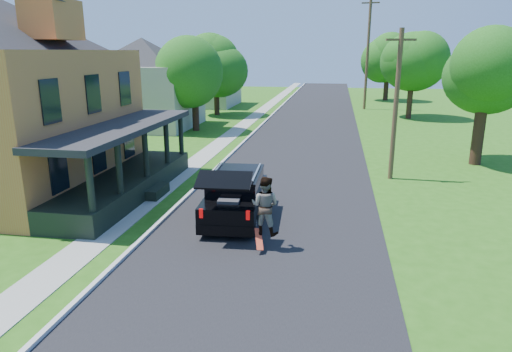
% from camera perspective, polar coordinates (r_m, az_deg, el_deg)
% --- Properties ---
extents(ground, '(140.00, 140.00, 0.00)m').
position_cam_1_polar(ground, '(13.67, -0.29, -11.40)').
color(ground, '#245711').
rests_on(ground, ground).
extents(street, '(8.00, 120.00, 0.02)m').
position_cam_1_polar(street, '(32.66, 5.98, 4.41)').
color(street, black).
rests_on(street, ground).
extents(curb, '(0.15, 120.00, 0.12)m').
position_cam_1_polar(curb, '(33.18, -1.03, 4.67)').
color(curb, '#AEAEA9').
rests_on(curb, ground).
extents(sidewalk, '(1.30, 120.00, 0.03)m').
position_cam_1_polar(sidewalk, '(33.51, -3.65, 4.74)').
color(sidewalk, gray).
rests_on(sidewalk, ground).
extents(front_walk, '(6.50, 1.20, 0.03)m').
position_cam_1_polar(front_walk, '(22.33, -22.08, -1.80)').
color(front_walk, gray).
rests_on(front_walk, ground).
extents(neighbor_house_mid, '(12.78, 12.78, 8.30)m').
position_cam_1_polar(neighbor_house_mid, '(39.32, -13.86, 12.06)').
color(neighbor_house_mid, '#A29F8F').
rests_on(neighbor_house_mid, ground).
extents(neighbor_house_far, '(12.78, 12.78, 8.30)m').
position_cam_1_polar(neighbor_house_far, '(54.35, -6.99, 13.18)').
color(neighbor_house_far, '#A29F8F').
rests_on(neighbor_house_far, ground).
extents(black_suv, '(2.20, 5.15, 2.35)m').
position_cam_1_polar(black_suv, '(17.15, -2.57, -2.50)').
color(black_suv, black).
rests_on(black_suv, ground).
extents(skateboarder, '(1.04, 0.88, 1.89)m').
position_cam_1_polar(skateboarder, '(14.46, 1.12, -3.70)').
color(skateboarder, black).
rests_on(skateboarder, ground).
extents(skateboard, '(0.39, 0.73, 0.52)m').
position_cam_1_polar(skateboard, '(14.58, 0.37, -7.99)').
color(skateboard, '#B3290F').
rests_on(skateboard, ground).
extents(tree_left_mid, '(5.25, 5.19, 7.39)m').
position_cam_1_polar(tree_left_mid, '(36.67, -7.78, 12.97)').
color(tree_left_mid, black).
rests_on(tree_left_mid, ground).
extents(tree_left_far, '(6.29, 6.12, 8.35)m').
position_cam_1_polar(tree_left_far, '(45.86, -5.08, 14.11)').
color(tree_left_far, black).
rests_on(tree_left_far, ground).
extents(tree_right_near, '(5.32, 5.04, 7.93)m').
position_cam_1_polar(tree_right_near, '(27.86, 26.79, 11.95)').
color(tree_right_near, black).
rests_on(tree_right_near, ground).
extents(tree_right_mid, '(7.18, 7.03, 8.98)m').
position_cam_1_polar(tree_right_mid, '(45.39, 19.06, 14.20)').
color(tree_right_mid, black).
rests_on(tree_right_mid, ground).
extents(tree_right_far, '(5.92, 5.99, 8.50)m').
position_cam_1_polar(tree_right_far, '(62.02, 16.19, 14.33)').
color(tree_right_far, black).
rests_on(tree_right_far, ground).
extents(utility_pole_near, '(1.41, 0.42, 7.19)m').
position_cam_1_polar(utility_pole_near, '(23.08, 17.10, 8.64)').
color(utility_pole_near, '#44351F').
rests_on(utility_pole_near, ground).
extents(utility_pole_far, '(1.84, 0.40, 11.66)m').
position_cam_1_polar(utility_pole_far, '(51.59, 13.78, 14.76)').
color(utility_pole_far, '#44351F').
rests_on(utility_pole_far, ground).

